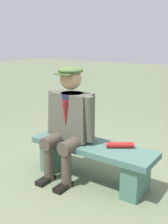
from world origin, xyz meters
name	(u,v)px	position (x,y,z in m)	size (l,w,h in m)	color
ground_plane	(92,179)	(0.00, 0.00, 0.00)	(30.00, 30.00, 0.00)	#657153
bench	(92,157)	(0.00, 0.00, 0.28)	(1.43, 0.43, 0.43)	#466A61
seated_man	(69,118)	(0.27, 0.06, 0.70)	(0.63, 0.59, 1.27)	#535246
rolled_magazine	(120,145)	(-0.30, -0.08, 0.46)	(0.06, 0.06, 0.29)	#B21E1E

